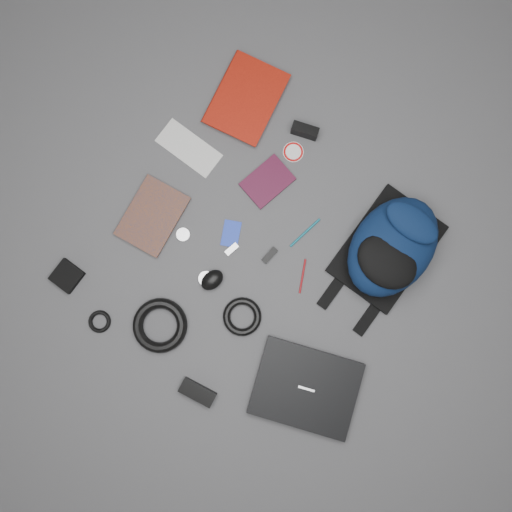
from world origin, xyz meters
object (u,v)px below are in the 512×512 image
Objects in this scene: mouse at (212,280)px; pouch at (67,276)px; textbook_red at (219,86)px; dvd_case at (267,182)px; comic_book at (131,204)px; power_brick at (198,392)px; backpack at (393,247)px; laptop at (306,388)px; compact_camera at (305,131)px.

mouse is 0.94× the size of pouch.
dvd_case is (0.34, -0.19, -0.01)m from textbook_red.
power_brick is at bearing -40.56° from comic_book.
comic_book is at bearing -172.20° from mouse.
power_brick reaches higher than pouch.
power_brick is at bearing -106.95° from backpack.
laptop is 0.49m from mouse.
textbook_red is 3.43× the size of mouse.
dvd_case is at bearing -108.73° from compact_camera.
pouch is at bearing -105.18° from dvd_case.
laptop is 4.05× the size of mouse.
dvd_case is 1.36× the size of power_brick.
laptop is 3.63× the size of compact_camera.
textbook_red is 3.08× the size of compact_camera.
power_brick reaches higher than comic_book.
dvd_case is at bearing 59.60° from pouch.
compact_camera is (-0.50, 0.74, 0.01)m from laptop.
textbook_red reaches higher than comic_book.
comic_book is 2.69× the size of pouch.
laptop is 0.37m from power_brick.
textbook_red is 0.35m from compact_camera.
mouse is 0.39m from power_brick.
backpack is 4.84× the size of mouse.
pouch is at bearing -131.11° from mouse.
dvd_case is at bearing -37.35° from textbook_red.
backpack is at bearing 38.85° from pouch.
pouch is at bearing -130.38° from compact_camera.
power_brick is at bearing -46.58° from mouse.
comic_book is 0.67m from compact_camera.
backpack is 1.19× the size of laptop.
comic_book is (-0.84, -0.37, -0.08)m from backpack.
backpack is 0.56m from laptop.
power_brick is (0.21, -0.74, 0.01)m from dvd_case.
compact_camera reaches higher than comic_book.
mouse reaches higher than laptop.
compact_camera is 0.98m from pouch.
compact_camera is 0.62m from mouse.
laptop is at bearing -17.09° from comic_book.
mouse reaches higher than pouch.
backpack is at bearing 19.32° from dvd_case.
dvd_case is at bearing 99.30° from power_brick.
textbook_red reaches higher than power_brick.
comic_book is at bearing 137.91° from power_brick.
laptop is at bearing 29.75° from power_brick.
textbook_red is at bearing 86.34° from pouch.
dvd_case is 0.77m from power_brick.
power_brick is (0.17, -0.34, -0.01)m from mouse.
backpack is 3.33× the size of power_brick.
compact_camera is (0.35, 0.03, 0.01)m from textbook_red.
mouse is (-0.47, 0.12, 0.01)m from laptop.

